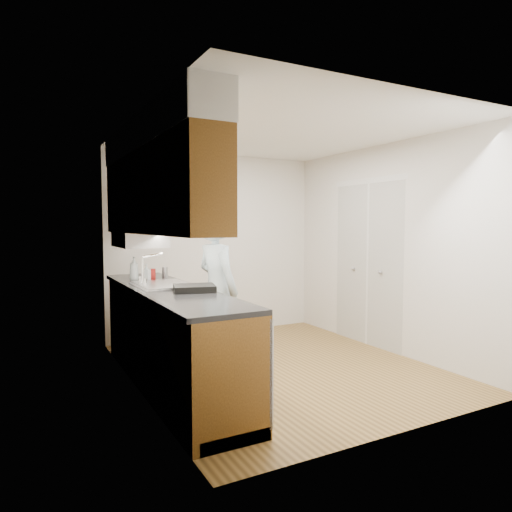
{
  "coord_description": "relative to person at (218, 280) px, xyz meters",
  "views": [
    {
      "loc": [
        -2.49,
        -4.13,
        1.54
      ],
      "look_at": [
        -0.15,
        0.25,
        1.19
      ],
      "focal_mm": 32.0,
      "sensor_mm": 36.0,
      "label": 1
    }
  ],
  "objects": [
    {
      "name": "floor",
      "position": [
        0.59,
        -0.29,
        -0.95
      ],
      "size": [
        3.5,
        3.5,
        0.0
      ],
      "primitive_type": "plane",
      "color": "olive",
      "rests_on": "ground"
    },
    {
      "name": "soda_can",
      "position": [
        -0.57,
        0.44,
        0.05
      ],
      "size": [
        0.07,
        0.07,
        0.12
      ],
      "primitive_type": "cylinder",
      "rotation": [
        0.0,
        0.0,
        -0.09
      ],
      "color": "maroon",
      "rests_on": "counter"
    },
    {
      "name": "wall_left",
      "position": [
        -0.91,
        -0.29,
        0.3
      ],
      "size": [
        0.02,
        3.5,
        2.5
      ],
      "primitive_type": "cube",
      "color": "silver",
      "rests_on": "floor"
    },
    {
      "name": "upper_cabinets",
      "position": [
        -0.74,
        -0.25,
        1.0
      ],
      "size": [
        0.47,
        2.8,
        1.21
      ],
      "color": "brown",
      "rests_on": "wall_left"
    },
    {
      "name": "closet_door",
      "position": [
        2.08,
        0.01,
        0.08
      ],
      "size": [
        0.02,
        1.22,
        2.05
      ],
      "primitive_type": "cube",
      "color": "silver",
      "rests_on": "wall_right"
    },
    {
      "name": "floor_mat",
      "position": [
        0.0,
        0.0,
        -0.94
      ],
      "size": [
        0.88,
        1.08,
        0.02
      ],
      "primitive_type": "cube",
      "rotation": [
        0.0,
        0.0,
        -0.41
      ],
      "color": "#5A5A5C",
      "rests_on": "floor"
    },
    {
      "name": "soap_bottle_b",
      "position": [
        -0.65,
        0.42,
        0.08
      ],
      "size": [
        0.11,
        0.11,
        0.17
      ],
      "primitive_type": "imported",
      "rotation": [
        0.0,
        0.0,
        -0.71
      ],
      "color": "silver",
      "rests_on": "counter"
    },
    {
      "name": "counter",
      "position": [
        -0.61,
        -0.29,
        -0.46
      ],
      "size": [
        0.64,
        2.8,
        1.3
      ],
      "color": "brown",
      "rests_on": "floor"
    },
    {
      "name": "ceiling",
      "position": [
        0.59,
        -0.29,
        1.55
      ],
      "size": [
        3.5,
        3.5,
        0.0
      ],
      "primitive_type": "plane",
      "rotation": [
        3.14,
        0.0,
        0.0
      ],
      "color": "white",
      "rests_on": "wall_left"
    },
    {
      "name": "dish_rack",
      "position": [
        -0.48,
        -0.6,
        0.02
      ],
      "size": [
        0.43,
        0.39,
        0.06
      ],
      "primitive_type": "cube",
      "rotation": [
        0.0,
        0.0,
        -0.26
      ],
      "color": "black",
      "rests_on": "counter"
    },
    {
      "name": "steel_can",
      "position": [
        -0.4,
        0.55,
        0.05
      ],
      "size": [
        0.08,
        0.08,
        0.12
      ],
      "primitive_type": "cylinder",
      "rotation": [
        0.0,
        0.0,
        -0.18
      ],
      "color": "#A5A5AA",
      "rests_on": "counter"
    },
    {
      "name": "soap_bottle_a",
      "position": [
        -0.77,
        0.47,
        0.12
      ],
      "size": [
        0.1,
        0.1,
        0.26
      ],
      "primitive_type": "imported",
      "rotation": [
        0.0,
        0.0,
        -0.04
      ],
      "color": "silver",
      "rests_on": "counter"
    },
    {
      "name": "wall_back",
      "position": [
        0.59,
        1.46,
        0.3
      ],
      "size": [
        3.0,
        0.02,
        2.5
      ],
      "primitive_type": "cube",
      "color": "silver",
      "rests_on": "floor"
    },
    {
      "name": "person",
      "position": [
        0.0,
        0.0,
        0.0
      ],
      "size": [
        0.55,
        0.72,
        1.86
      ],
      "primitive_type": "imported",
      "rotation": [
        0.0,
        0.0,
        1.75
      ],
      "color": "#A3B9C6",
      "rests_on": "floor_mat"
    },
    {
      "name": "wall_right",
      "position": [
        2.09,
        -0.29,
        0.3
      ],
      "size": [
        0.02,
        3.5,
        2.5
      ],
      "primitive_type": "cube",
      "color": "silver",
      "rests_on": "floor"
    }
  ]
}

